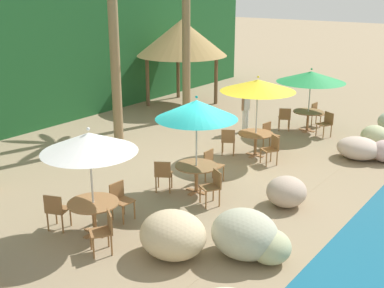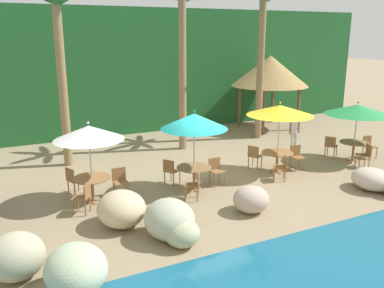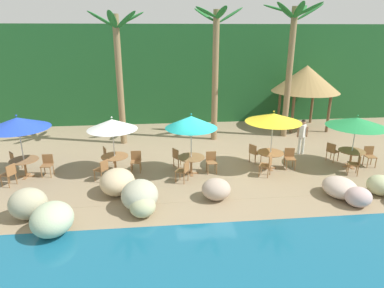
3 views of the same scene
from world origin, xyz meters
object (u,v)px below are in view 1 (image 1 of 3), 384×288
(dining_table_green, at_px, (308,115))
(chair_green_inland, at_px, (285,117))
(dining_table_teal, at_px, (196,170))
(chair_teal_seaward, at_px, (212,163))
(umbrella_teal, at_px, (197,110))
(chair_yellow_seaward, at_px, (269,134))
(chair_teal_left, at_px, (213,185))
(dining_table_yellow, at_px, (256,137))
(palm_tree_second, at_px, (112,14))
(umbrella_yellow, at_px, (258,85))
(chair_teal_inland, at_px, (163,173))
(chair_white_inland, at_px, (56,209))
(dining_table_white, at_px, (94,208))
(chair_yellow_left, at_px, (272,148))
(chair_white_seaward, at_px, (120,198))
(palapa_hut, at_px, (182,38))
(waiter_in_white, at_px, (246,105))
(chair_green_seaward, at_px, (317,113))
(chair_green_left, at_px, (326,123))
(chair_yellow_inland, at_px, (228,140))
(umbrella_green, at_px, (311,77))
(umbrella_white, at_px, (89,142))
(chair_white_left, at_px, (105,229))

(dining_table_green, xyz_separation_m, chair_green_inland, (-0.50, 0.69, -0.10))
(dining_table_teal, relative_size, chair_teal_seaward, 1.26)
(umbrella_teal, bearing_deg, chair_yellow_seaward, 2.37)
(chair_teal_left, xyz_separation_m, chair_yellow_seaward, (4.61, 0.95, 0.00))
(dining_table_yellow, distance_m, palm_tree_second, 5.91)
(dining_table_teal, bearing_deg, chair_green_inland, 6.35)
(umbrella_yellow, bearing_deg, palm_tree_second, 111.49)
(chair_teal_inland, height_order, dining_table_yellow, chair_teal_inland)
(umbrella_yellow, bearing_deg, chair_white_inland, 171.79)
(dining_table_teal, bearing_deg, palm_tree_second, 69.45)
(dining_table_white, height_order, umbrella_teal, umbrella_teal)
(chair_teal_seaward, relative_size, chair_yellow_seaward, 1.00)
(chair_yellow_left, height_order, palm_tree_second, palm_tree_second)
(chair_white_inland, bearing_deg, chair_teal_left, -31.94)
(chair_white_seaward, relative_size, umbrella_teal, 0.34)
(chair_white_seaward, relative_size, dining_table_green, 0.79)
(chair_teal_seaward, relative_size, chair_teal_inland, 1.00)
(chair_teal_seaward, xyz_separation_m, palapa_hut, (6.54, 6.12, 2.43))
(chair_green_inland, distance_m, palm_tree_second, 7.14)
(chair_teal_inland, distance_m, dining_table_yellow, 3.94)
(chair_green_inland, xyz_separation_m, waiter_in_white, (-0.97, 1.08, 0.47))
(dining_table_white, distance_m, chair_teal_left, 3.01)
(chair_green_seaward, xyz_separation_m, chair_green_left, (-1.12, -0.84, 0.00))
(chair_teal_inland, bearing_deg, chair_teal_seaward, -23.19)
(dining_table_white, distance_m, dining_table_teal, 3.15)
(umbrella_yellow, bearing_deg, chair_teal_seaward, -177.85)
(palapa_hut, bearing_deg, dining_table_green, -94.28)
(chair_yellow_inland, xyz_separation_m, chair_green_left, (3.76, -1.68, 0.00))
(chair_yellow_left, distance_m, chair_green_left, 3.64)
(umbrella_green, bearing_deg, chair_white_inland, 173.62)
(umbrella_white, bearing_deg, dining_table_green, -2.35)
(chair_teal_seaward, xyz_separation_m, chair_yellow_left, (2.17, -0.67, 0.00))
(dining_table_teal, xyz_separation_m, chair_green_left, (6.66, -0.79, -0.10))
(umbrella_green, xyz_separation_m, palm_tree_second, (-5.23, 4.49, 2.26))
(chair_white_inland, distance_m, chair_green_seaward, 11.36)
(chair_teal_left, bearing_deg, dining_table_green, 6.25)
(chair_white_inland, xyz_separation_m, dining_table_green, (10.45, -1.17, 0.10))
(dining_table_teal, distance_m, chair_teal_seaward, 0.86)
(chair_yellow_left, relative_size, dining_table_green, 0.79)
(umbrella_white, bearing_deg, umbrella_teal, -7.98)
(umbrella_teal, distance_m, chair_teal_left, 1.90)
(chair_yellow_inland, bearing_deg, umbrella_yellow, -54.46)
(umbrella_white, bearing_deg, chair_green_left, -7.14)
(chair_white_left, height_order, chair_green_left, same)
(chair_yellow_left, xyz_separation_m, palapa_hut, (4.37, 6.79, 2.43))
(chair_white_seaward, xyz_separation_m, chair_teal_inland, (1.75, 0.19, 0.00))
(umbrella_teal, distance_m, umbrella_yellow, 3.40)
(chair_yellow_inland, distance_m, waiter_in_white, 2.76)
(chair_white_left, height_order, chair_yellow_left, same)
(chair_white_inland, relative_size, chair_green_seaward, 1.00)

